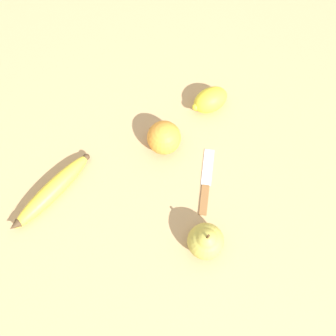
{
  "coord_description": "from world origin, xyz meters",
  "views": [
    {
      "loc": [
        -0.29,
        0.1,
        0.83
      ],
      "look_at": [
        -0.04,
        -0.07,
        0.03
      ],
      "focal_mm": 42.0,
      "sensor_mm": 36.0,
      "label": 1
    }
  ],
  "objects_px": {
    "pear": "(206,241)",
    "lemon": "(210,100)",
    "banana": "(51,192)",
    "orange": "(164,138)",
    "paring_knife": "(206,184)"
  },
  "relations": [
    {
      "from": "banana",
      "to": "paring_knife",
      "type": "bearing_deg",
      "value": 134.87
    },
    {
      "from": "banana",
      "to": "lemon",
      "type": "xyz_separation_m",
      "value": [
        -0.02,
        -0.41,
        0.01
      ]
    },
    {
      "from": "pear",
      "to": "lemon",
      "type": "distance_m",
      "value": 0.33
    },
    {
      "from": "paring_knife",
      "to": "pear",
      "type": "bearing_deg",
      "value": -85.89
    },
    {
      "from": "orange",
      "to": "paring_knife",
      "type": "distance_m",
      "value": 0.14
    },
    {
      "from": "banana",
      "to": "orange",
      "type": "distance_m",
      "value": 0.27
    },
    {
      "from": "banana",
      "to": "orange",
      "type": "bearing_deg",
      "value": 156.95
    },
    {
      "from": "orange",
      "to": "lemon",
      "type": "distance_m",
      "value": 0.15
    },
    {
      "from": "orange",
      "to": "pear",
      "type": "height_order",
      "value": "pear"
    },
    {
      "from": "orange",
      "to": "paring_knife",
      "type": "height_order",
      "value": "orange"
    },
    {
      "from": "banana",
      "to": "lemon",
      "type": "relative_size",
      "value": 2.42
    },
    {
      "from": "orange",
      "to": "pear",
      "type": "distance_m",
      "value": 0.24
    },
    {
      "from": "banana",
      "to": "pear",
      "type": "xyz_separation_m",
      "value": [
        -0.28,
        -0.21,
        0.02
      ]
    },
    {
      "from": "banana",
      "to": "pear",
      "type": "relative_size",
      "value": 2.41
    },
    {
      "from": "banana",
      "to": "orange",
      "type": "height_order",
      "value": "orange"
    }
  ]
}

